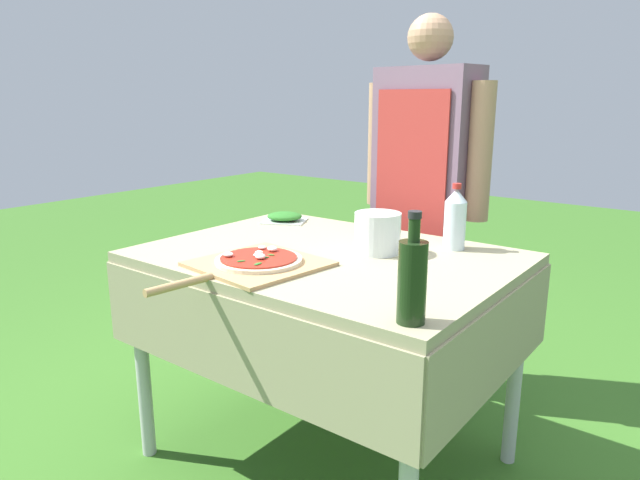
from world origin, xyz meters
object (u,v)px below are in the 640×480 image
(person_cook, at_px, (424,179))
(oil_bottle, at_px, (412,279))
(pizza_on_peel, at_px, (256,263))
(prep_table, at_px, (327,280))
(water_bottle, at_px, (455,219))
(mixing_tub, at_px, (378,233))
(herb_container, at_px, (285,217))

(person_cook, distance_m, oil_bottle, 1.21)
(pizza_on_peel, bearing_deg, prep_table, 80.01)
(water_bottle, bearing_deg, mixing_tub, -132.61)
(oil_bottle, xyz_separation_m, mixing_tub, (-0.39, 0.48, -0.04))
(water_bottle, bearing_deg, prep_table, -135.61)
(herb_container, bearing_deg, pizza_on_peel, -56.89)
(person_cook, distance_m, herb_container, 0.62)
(pizza_on_peel, bearing_deg, person_cook, 92.92)
(prep_table, height_order, pizza_on_peel, pizza_on_peel)
(prep_table, bearing_deg, water_bottle, 44.39)
(oil_bottle, height_order, mixing_tub, oil_bottle)
(water_bottle, bearing_deg, oil_bottle, -73.22)
(water_bottle, xyz_separation_m, herb_container, (-0.76, -0.02, -0.09))
(person_cook, xyz_separation_m, oil_bottle, (0.54, -1.08, -0.07))
(oil_bottle, xyz_separation_m, herb_container, (-0.97, 0.67, -0.09))
(water_bottle, height_order, mixing_tub, water_bottle)
(person_cook, height_order, herb_container, person_cook)
(prep_table, distance_m, water_bottle, 0.49)
(prep_table, distance_m, oil_bottle, 0.68)
(prep_table, height_order, oil_bottle, oil_bottle)
(oil_bottle, height_order, water_bottle, oil_bottle)
(prep_table, bearing_deg, person_cook, 90.88)
(water_bottle, bearing_deg, pizza_on_peel, -124.70)
(mixing_tub, bearing_deg, person_cook, 103.35)
(prep_table, relative_size, pizza_on_peel, 2.08)
(prep_table, relative_size, water_bottle, 5.34)
(person_cook, height_order, pizza_on_peel, person_cook)
(person_cook, bearing_deg, herb_container, 52.09)
(mixing_tub, bearing_deg, water_bottle, 47.39)
(herb_container, relative_size, mixing_tub, 1.41)
(mixing_tub, bearing_deg, herb_container, 162.50)
(prep_table, xyz_separation_m, person_cook, (-0.01, 0.71, 0.27))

